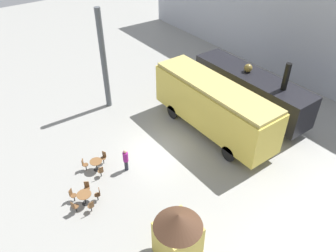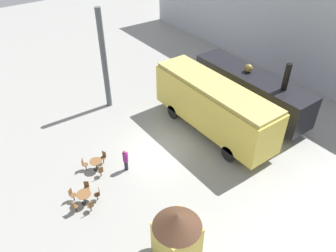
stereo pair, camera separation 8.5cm
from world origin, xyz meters
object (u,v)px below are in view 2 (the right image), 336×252
object	(u,v)px
steam_locomotive	(251,89)
cafe_chair_0	(84,164)
passenger_coach_vintage	(213,105)
visitor_person	(126,159)
ticket_kiosk	(177,233)
cafe_table_mid	(84,196)
cafe_table_near	(96,163)

from	to	relation	value
steam_locomotive	cafe_chair_0	world-z (taller)	steam_locomotive
passenger_coach_vintage	visitor_person	size ratio (longest dim) A/B	6.20
passenger_coach_vintage	visitor_person	xyz separation A→B (m)	(-0.18, -7.14, -1.43)
ticket_kiosk	visitor_person	bearing A→B (deg)	171.11
passenger_coach_vintage	cafe_table_mid	bearing A→B (deg)	-85.61
visitor_person	cafe_table_near	bearing A→B (deg)	-126.42
cafe_chair_0	ticket_kiosk	bearing A→B (deg)	-47.17
cafe_table_mid	visitor_person	xyz separation A→B (m)	(-0.98, 3.32, 0.29)
cafe_table_near	cafe_chair_0	size ratio (longest dim) A/B	0.90
cafe_table_near	ticket_kiosk	distance (m)	7.87
cafe_table_near	ticket_kiosk	bearing A→B (deg)	3.63
passenger_coach_vintage	ticket_kiosk	distance (m)	10.44
cafe_chair_0	ticket_kiosk	world-z (taller)	ticket_kiosk
steam_locomotive	cafe_table_near	distance (m)	13.01
cafe_table_near	visitor_person	xyz separation A→B (m)	(1.13, 1.53, 0.34)
steam_locomotive	cafe_table_near	world-z (taller)	steam_locomotive
steam_locomotive	cafe_table_near	size ratio (longest dim) A/B	12.92
cafe_chair_0	steam_locomotive	bearing A→B (deg)	28.91
cafe_table_near	cafe_chair_0	xyz separation A→B (m)	(-0.44, -0.63, -0.04)
steam_locomotive	ticket_kiosk	xyz separation A→B (m)	(6.75, -12.40, -0.32)
cafe_table_mid	passenger_coach_vintage	bearing A→B (deg)	94.39
cafe_table_mid	cafe_chair_0	distance (m)	2.81
cafe_table_mid	visitor_person	world-z (taller)	visitor_person
visitor_person	ticket_kiosk	xyz separation A→B (m)	(6.64, -1.04, 0.79)
steam_locomotive	passenger_coach_vintage	distance (m)	4.24
steam_locomotive	ticket_kiosk	distance (m)	14.12
visitor_person	cafe_table_mid	bearing A→B (deg)	-73.48
passenger_coach_vintage	visitor_person	bearing A→B (deg)	-91.46
passenger_coach_vintage	cafe_chair_0	distance (m)	9.63
cafe_table_near	ticket_kiosk	xyz separation A→B (m)	(7.77, 0.49, 1.12)
cafe_table_near	cafe_table_mid	world-z (taller)	cafe_table_mid
passenger_coach_vintage	visitor_person	world-z (taller)	passenger_coach_vintage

